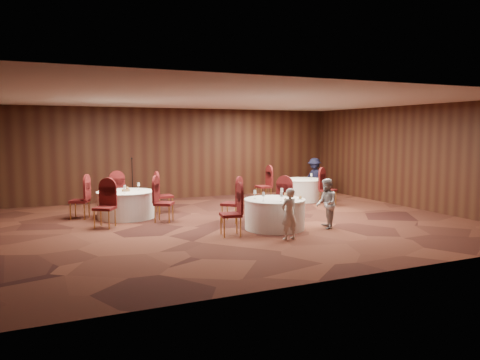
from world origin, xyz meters
name	(u,v)px	position (x,y,z in m)	size (l,w,h in m)	color
ground	(236,223)	(0.00, 0.00, 0.00)	(12.00, 12.00, 0.00)	black
room_shell	(236,148)	(0.00, 0.00, 1.96)	(12.00, 12.00, 12.00)	silver
table_main	(275,214)	(0.55, -1.10, 0.38)	(1.50, 1.50, 0.74)	white
table_left	(126,204)	(-2.49, 1.91, 0.38)	(1.59, 1.59, 0.74)	white
table_right	(302,190)	(3.70, 2.69, 0.38)	(1.49, 1.49, 0.74)	white
chairs_main	(251,206)	(0.20, -0.49, 0.50)	(2.82, 2.14, 1.00)	#3E0C0E
chairs_left	(126,200)	(-2.49, 1.89, 0.50)	(2.98, 3.09, 1.00)	#3E0C0E
chairs_right	(295,188)	(3.17, 2.31, 0.50)	(2.07, 2.37, 1.00)	#3E0C0E
tabletop_main	(282,195)	(0.69, -1.19, 0.84)	(1.08, 1.02, 0.22)	silver
tabletop_left	(125,188)	(-2.51, 1.91, 0.82)	(0.84, 0.77, 0.22)	silver
tabletop_right	(311,175)	(3.91, 2.46, 0.90)	(0.08, 0.08, 0.22)	silver
mic_stand	(133,193)	(-1.99, 3.53, 0.46)	(0.24, 0.24, 1.58)	black
woman_a	(289,214)	(0.29, -2.24, 0.57)	(0.42, 0.27, 1.15)	silver
woman_b	(326,203)	(1.74, -1.57, 0.62)	(0.60, 0.47, 1.24)	#A5A4A9
man_c	(315,177)	(4.68, 3.42, 0.71)	(0.91, 0.52, 1.41)	black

